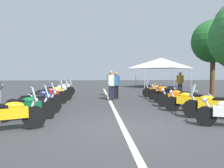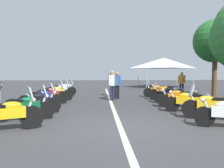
{
  "view_description": "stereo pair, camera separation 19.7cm",
  "coord_description": "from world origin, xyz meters",
  "px_view_note": "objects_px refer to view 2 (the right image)",
  "views": [
    {
      "loc": [
        -6.3,
        0.81,
        1.65
      ],
      "look_at": [
        4.58,
        0.0,
        1.07
      ],
      "focal_mm": 35.19,
      "sensor_mm": 36.0,
      "label": 1
    },
    {
      "loc": [
        -6.3,
        0.61,
        1.65
      ],
      "look_at": [
        4.58,
        0.0,
        1.07
      ],
      "focal_mm": 35.19,
      "sensor_mm": 36.0,
      "label": 2
    }
  ],
  "objects_px": {
    "motorcycle_right_row_6": "(159,91)",
    "traffic_cone_0": "(220,103)",
    "motorcycle_left_row_5": "(55,93)",
    "bystander_3": "(112,84)",
    "motorcycle_left_row_0": "(6,114)",
    "parking_meter": "(0,93)",
    "motorcycle_left_row_1": "(24,107)",
    "motorcycle_left_row_2": "(34,102)",
    "motorcycle_left_row_3": "(41,98)",
    "bystander_0": "(112,83)",
    "roadside_tree_2": "(215,41)",
    "motorcycle_right_row_4": "(173,95)",
    "motorcycle_right_row_1": "(211,106)",
    "motorcycle_right_row_3": "(180,98)",
    "bystander_2": "(112,81)",
    "event_tent": "(163,63)",
    "motorcycle_right_row_5": "(166,92)",
    "motorcycle_left_row_4": "(49,95)",
    "motorcycle_left_row_7": "(62,89)",
    "bystander_4": "(182,82)",
    "motorcycle_left_row_6": "(59,91)",
    "bystander_1": "(117,83)",
    "motorcycle_right_row_2": "(189,101)"
  },
  "relations": [
    {
      "from": "motorcycle_left_row_3",
      "to": "motorcycle_right_row_4",
      "type": "relative_size",
      "value": 0.87
    },
    {
      "from": "motorcycle_right_row_1",
      "to": "motorcycle_right_row_3",
      "type": "relative_size",
      "value": 0.95
    },
    {
      "from": "motorcycle_left_row_6",
      "to": "motorcycle_right_row_2",
      "type": "bearing_deg",
      "value": -67.62
    },
    {
      "from": "motorcycle_left_row_5",
      "to": "bystander_2",
      "type": "bearing_deg",
      "value": 15.81
    },
    {
      "from": "motorcycle_right_row_5",
      "to": "event_tent",
      "type": "relative_size",
      "value": 0.38
    },
    {
      "from": "parking_meter",
      "to": "bystander_1",
      "type": "height_order",
      "value": "bystander_1"
    },
    {
      "from": "motorcycle_left_row_3",
      "to": "bystander_0",
      "type": "xyz_separation_m",
      "value": [
        2.62,
        -3.42,
        0.57
      ]
    },
    {
      "from": "motorcycle_left_row_1",
      "to": "motorcycle_left_row_2",
      "type": "height_order",
      "value": "motorcycle_left_row_2"
    },
    {
      "from": "motorcycle_right_row_6",
      "to": "traffic_cone_0",
      "type": "relative_size",
      "value": 3.41
    },
    {
      "from": "motorcycle_left_row_7",
      "to": "motorcycle_right_row_1",
      "type": "distance_m",
      "value": 10.28
    },
    {
      "from": "motorcycle_left_row_5",
      "to": "bystander_3",
      "type": "bearing_deg",
      "value": -14.16
    },
    {
      "from": "bystander_0",
      "to": "roadside_tree_2",
      "type": "xyz_separation_m",
      "value": [
        1.54,
        -7.01,
        2.7
      ]
    },
    {
      "from": "motorcycle_left_row_0",
      "to": "motorcycle_left_row_6",
      "type": "relative_size",
      "value": 1.01
    },
    {
      "from": "motorcycle_left_row_7",
      "to": "bystander_3",
      "type": "distance_m",
      "value": 4.22
    },
    {
      "from": "motorcycle_left_row_7",
      "to": "event_tent",
      "type": "xyz_separation_m",
      "value": [
        7.81,
        -9.47,
        2.18
      ]
    },
    {
      "from": "motorcycle_left_row_3",
      "to": "motorcycle_right_row_1",
      "type": "relative_size",
      "value": 0.92
    },
    {
      "from": "motorcycle_right_row_3",
      "to": "motorcycle_right_row_4",
      "type": "distance_m",
      "value": 1.42
    },
    {
      "from": "parking_meter",
      "to": "bystander_2",
      "type": "height_order",
      "value": "bystander_2"
    },
    {
      "from": "bystander_3",
      "to": "bystander_4",
      "type": "height_order",
      "value": "bystander_4"
    },
    {
      "from": "motorcycle_left_row_0",
      "to": "parking_meter",
      "type": "xyz_separation_m",
      "value": [
        2.14,
        1.09,
        0.42
      ]
    },
    {
      "from": "traffic_cone_0",
      "to": "event_tent",
      "type": "relative_size",
      "value": 0.12
    },
    {
      "from": "bystander_1",
      "to": "bystander_3",
      "type": "distance_m",
      "value": 0.72
    },
    {
      "from": "bystander_2",
      "to": "motorcycle_left_row_7",
      "type": "bearing_deg",
      "value": -99.19
    },
    {
      "from": "motorcycle_left_row_5",
      "to": "bystander_4",
      "type": "relative_size",
      "value": 1.26
    },
    {
      "from": "motorcycle_right_row_6",
      "to": "motorcycle_left_row_1",
      "type": "bearing_deg",
      "value": 60.01
    },
    {
      "from": "motorcycle_left_row_5",
      "to": "motorcycle_left_row_4",
      "type": "bearing_deg",
      "value": -107.53
    },
    {
      "from": "motorcycle_right_row_6",
      "to": "motorcycle_left_row_2",
      "type": "bearing_deg",
      "value": 54.26
    },
    {
      "from": "motorcycle_left_row_5",
      "to": "motorcycle_right_row_5",
      "type": "height_order",
      "value": "motorcycle_left_row_5"
    },
    {
      "from": "motorcycle_left_row_1",
      "to": "motorcycle_left_row_7",
      "type": "distance_m",
      "value": 7.78
    },
    {
      "from": "motorcycle_left_row_6",
      "to": "motorcycle_right_row_6",
      "type": "xyz_separation_m",
      "value": [
        -0.02,
        -6.51,
        0.0
      ]
    },
    {
      "from": "bystander_1",
      "to": "event_tent",
      "type": "xyz_separation_m",
      "value": [
        9.62,
        -5.75,
        1.67
      ]
    },
    {
      "from": "motorcycle_right_row_5",
      "to": "motorcycle_left_row_0",
      "type": "bearing_deg",
      "value": 67.06
    },
    {
      "from": "motorcycle_right_row_3",
      "to": "event_tent",
      "type": "relative_size",
      "value": 0.41
    },
    {
      "from": "traffic_cone_0",
      "to": "motorcycle_left_row_3",
      "type": "bearing_deg",
      "value": 84.79
    },
    {
      "from": "bystander_4",
      "to": "roadside_tree_2",
      "type": "xyz_separation_m",
      "value": [
        -1.27,
        -1.76,
        2.75
      ]
    },
    {
      "from": "motorcycle_left_row_5",
      "to": "roadside_tree_2",
      "type": "relative_size",
      "value": 0.4
    },
    {
      "from": "motorcycle_right_row_4",
      "to": "traffic_cone_0",
      "type": "height_order",
      "value": "motorcycle_right_row_4"
    },
    {
      "from": "parking_meter",
      "to": "traffic_cone_0",
      "type": "bearing_deg",
      "value": 1.69
    },
    {
      "from": "traffic_cone_0",
      "to": "motorcycle_left_row_5",
      "type": "bearing_deg",
      "value": 67.54
    },
    {
      "from": "motorcycle_left_row_1",
      "to": "motorcycle_left_row_3",
      "type": "bearing_deg",
      "value": 74.14
    },
    {
      "from": "motorcycle_left_row_6",
      "to": "bystander_3",
      "type": "height_order",
      "value": "bystander_3"
    },
    {
      "from": "motorcycle_left_row_3",
      "to": "motorcycle_left_row_5",
      "type": "relative_size",
      "value": 0.88
    },
    {
      "from": "motorcycle_left_row_3",
      "to": "motorcycle_left_row_6",
      "type": "distance_m",
      "value": 3.93
    },
    {
      "from": "bystander_2",
      "to": "event_tent",
      "type": "xyz_separation_m",
      "value": [
        8.2,
        -5.97,
        1.61
      ]
    },
    {
      "from": "motorcycle_right_row_1",
      "to": "traffic_cone_0",
      "type": "height_order",
      "value": "motorcycle_right_row_1"
    },
    {
      "from": "motorcycle_left_row_5",
      "to": "bystander_1",
      "type": "xyz_separation_m",
      "value": [
        0.82,
        -3.67,
        0.51
      ]
    },
    {
      "from": "motorcycle_right_row_3",
      "to": "motorcycle_right_row_6",
      "type": "xyz_separation_m",
      "value": [
        4.02,
        -0.13,
        0.01
      ]
    },
    {
      "from": "bystander_4",
      "to": "motorcycle_left_row_5",
      "type": "bearing_deg",
      "value": 149.56
    },
    {
      "from": "motorcycle_left_row_4",
      "to": "motorcycle_right_row_5",
      "type": "bearing_deg",
      "value": -11.53
    },
    {
      "from": "motorcycle_right_row_3",
      "to": "motorcycle_left_row_2",
      "type": "bearing_deg",
      "value": 21.63
    }
  ]
}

